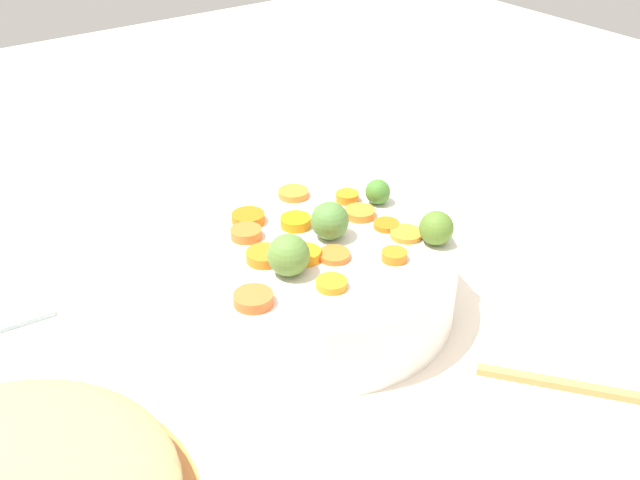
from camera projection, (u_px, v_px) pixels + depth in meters
tabletop at (319, 321)px, 0.87m from camera, size 2.40×2.40×0.02m
serving_bowl_carrots at (320, 279)px, 0.85m from camera, size 0.30×0.30×0.08m
carrot_slice_0 at (332, 284)px, 0.76m from camera, size 0.04×0.04×0.01m
carrot_slice_1 at (293, 193)px, 0.93m from camera, size 0.05×0.05×0.01m
carrot_slice_2 at (246, 233)px, 0.84m from camera, size 0.04×0.04×0.01m
carrot_slice_3 at (264, 256)px, 0.80m from camera, size 0.05×0.05×0.01m
carrot_slice_4 at (360, 213)px, 0.88m from camera, size 0.05×0.05×0.01m
carrot_slice_5 at (328, 215)px, 0.88m from camera, size 0.04×0.04×0.01m
carrot_slice_6 at (248, 218)px, 0.87m from camera, size 0.04×0.04×0.01m
carrot_slice_7 at (394, 256)px, 0.81m from camera, size 0.03×0.03×0.01m
carrot_slice_8 at (383, 223)px, 0.87m from camera, size 0.04×0.04×0.01m
carrot_slice_9 at (253, 299)px, 0.74m from camera, size 0.05×0.05×0.01m
carrot_slice_10 at (296, 222)px, 0.87m from camera, size 0.04×0.04×0.01m
carrot_slice_11 at (302, 253)px, 0.81m from camera, size 0.05×0.05×0.01m
carrot_slice_12 at (406, 234)px, 0.85m from camera, size 0.05×0.05×0.01m
carrot_slice_13 at (347, 197)px, 0.92m from camera, size 0.04×0.04×0.01m
carrot_slice_14 at (334, 255)px, 0.81m from camera, size 0.05×0.05×0.01m
brussels_sprout_0 at (436, 228)px, 0.83m from camera, size 0.04×0.04×0.04m
brussels_sprout_1 at (289, 255)px, 0.77m from camera, size 0.04×0.04×0.04m
brussels_sprout_2 at (378, 192)px, 0.91m from camera, size 0.03×0.03×0.03m
brussels_sprout_3 at (330, 221)px, 0.84m from camera, size 0.04×0.04×0.04m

